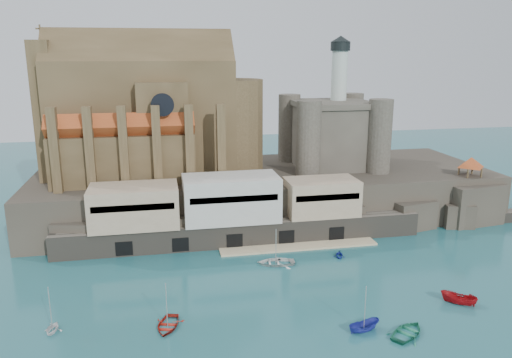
{
  "coord_description": "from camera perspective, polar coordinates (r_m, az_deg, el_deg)",
  "views": [
    {
      "loc": [
        -22.92,
        -66.81,
        35.58
      ],
      "look_at": [
        -3.48,
        32.0,
        10.05
      ],
      "focal_mm": 35.0,
      "sensor_mm": 36.0,
      "label": 1
    }
  ],
  "objects": [
    {
      "name": "boat_2",
      "position": [
        70.18,
        12.21,
        -16.59
      ],
      "size": [
        2.12,
        2.08,
        4.6
      ],
      "primitive_type": "imported",
      "rotation": [
        0.0,
        0.0,
        1.8
      ],
      "color": "#262F99",
      "rests_on": "ground"
    },
    {
      "name": "pavilion",
      "position": [
        115.54,
        23.35,
        1.64
      ],
      "size": [
        6.4,
        6.4,
        5.4
      ],
      "color": "#4B3B23",
      "rests_on": "rock_outcrop"
    },
    {
      "name": "ground",
      "position": [
        79.09,
        7.14,
        -12.63
      ],
      "size": [
        300.0,
        300.0,
        0.0
      ],
      "primitive_type": "plane",
      "color": "#1B545B",
      "rests_on": "ground"
    },
    {
      "name": "boat_3",
      "position": [
        70.84,
        16.94,
        -16.61
      ],
      "size": [
        3.62,
        4.32,
        6.17
      ],
      "primitive_type": "imported",
      "rotation": [
        0.0,
        0.0,
        2.2
      ],
      "color": "#258261",
      "rests_on": "ground"
    },
    {
      "name": "promontory",
      "position": [
        112.83,
        0.92,
        -1.54
      ],
      "size": [
        100.0,
        36.0,
        10.0
      ],
      "color": "#2B2620",
      "rests_on": "ground"
    },
    {
      "name": "boat_5",
      "position": [
        80.71,
        22.1,
        -13.06
      ],
      "size": [
        2.73,
        2.72,
        5.11
      ],
      "primitive_type": "imported",
      "rotation": [
        0.0,
        0.0,
        4.08
      ],
      "color": "#A30E13",
      "rests_on": "ground"
    },
    {
      "name": "rock_outcrop",
      "position": [
        117.45,
        22.98,
        -2.53
      ],
      "size": [
        14.5,
        10.5,
        8.7
      ],
      "color": "#2B2620",
      "rests_on": "ground"
    },
    {
      "name": "boat_7",
      "position": [
        91.88,
        9.48,
        -8.76
      ],
      "size": [
        2.9,
        2.3,
        2.94
      ],
      "primitive_type": "imported",
      "rotation": [
        0.0,
        0.0,
        5.95
      ],
      "color": "navy",
      "rests_on": "ground"
    },
    {
      "name": "boat_4",
      "position": [
        73.62,
        -22.21,
        -15.83
      ],
      "size": [
        3.05,
        2.2,
        3.22
      ],
      "primitive_type": "imported",
      "rotation": [
        0.0,
        0.0,
        2.95
      ],
      "color": "white",
      "rests_on": "ground"
    },
    {
      "name": "quay",
      "position": [
        95.46,
        -2.92,
        -3.8
      ],
      "size": [
        70.0,
        12.0,
        13.05
      ],
      "color": "#5C5449",
      "rests_on": "ground"
    },
    {
      "name": "castle_keep",
      "position": [
        116.01,
        8.68,
        5.51
      ],
      "size": [
        21.2,
        21.2,
        29.3
      ],
      "color": "#443F35",
      "rests_on": "promontory"
    },
    {
      "name": "boat_6",
      "position": [
        87.83,
        2.27,
        -9.68
      ],
      "size": [
        1.95,
        4.84,
        6.58
      ],
      "primitive_type": "imported",
      "rotation": [
        0.0,
        0.0,
        4.59
      ],
      "color": "silver",
      "rests_on": "ground"
    },
    {
      "name": "boat_0",
      "position": [
        70.54,
        -10.07,
        -16.3
      ],
      "size": [
        4.2,
        2.23,
        5.65
      ],
      "primitive_type": "imported",
      "rotation": [
        0.0,
        0.0,
        6.0
      ],
      "color": "#A71E13",
      "rests_on": "ground"
    },
    {
      "name": "church",
      "position": [
        109.5,
        -11.76,
        6.87
      ],
      "size": [
        47.0,
        25.93,
        30.51
      ],
      "color": "#4B3B23",
      "rests_on": "promontory"
    }
  ]
}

